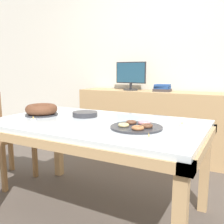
# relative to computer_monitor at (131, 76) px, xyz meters

# --- Properties ---
(ground_plane) EXTENTS (12.00, 12.00, 0.00)m
(ground_plane) POSITION_rel_computer_monitor_xyz_m (0.39, -1.52, -1.05)
(ground_plane) COLOR #564C44
(wall_back) EXTENTS (8.00, 0.10, 2.60)m
(wall_back) POSITION_rel_computer_monitor_xyz_m (0.39, 0.30, 0.25)
(wall_back) COLOR silver
(wall_back) RESTS_ON ground
(dining_table) EXTENTS (1.62, 0.98, 0.74)m
(dining_table) POSITION_rel_computer_monitor_xyz_m (0.39, -1.52, -0.39)
(dining_table) COLOR silver
(dining_table) RESTS_ON ground
(sideboard) EXTENTS (2.17, 0.44, 0.86)m
(sideboard) POSITION_rel_computer_monitor_xyz_m (0.39, 0.00, -0.62)
(sideboard) COLOR tan
(sideboard) RESTS_ON ground
(computer_monitor) EXTENTS (0.42, 0.20, 0.38)m
(computer_monitor) POSITION_rel_computer_monitor_xyz_m (0.00, 0.00, 0.00)
(computer_monitor) COLOR #262628
(computer_monitor) RESTS_ON sideboard
(book_stack) EXTENTS (0.24, 0.18, 0.09)m
(book_stack) POSITION_rel_computer_monitor_xyz_m (0.44, 0.00, -0.15)
(book_stack) COLOR #3F3838
(book_stack) RESTS_ON sideboard
(cake_chocolate_round) EXTENTS (0.28, 0.28, 0.09)m
(cake_chocolate_round) POSITION_rel_computer_monitor_xyz_m (-0.16, -1.52, -0.26)
(cake_chocolate_round) COLOR #333338
(cake_chocolate_round) RESTS_ON dining_table
(pastry_platter) EXTENTS (0.35, 0.35, 0.04)m
(pastry_platter) POSITION_rel_computer_monitor_xyz_m (0.75, -1.59, -0.29)
(pastry_platter) COLOR #333338
(pastry_platter) RESTS_ON dining_table
(plate_stack) EXTENTS (0.21, 0.21, 0.04)m
(plate_stack) POSITION_rel_computer_monitor_xyz_m (0.20, -1.39, -0.29)
(plate_stack) COLOR #333338
(plate_stack) RESTS_ON dining_table
(tealight_right_edge) EXTENTS (0.04, 0.04, 0.04)m
(tealight_right_edge) POSITION_rel_computer_monitor_xyz_m (0.91, -1.81, -0.30)
(tealight_right_edge) COLOR silver
(tealight_right_edge) RESTS_ON dining_table
(tealight_near_cakes) EXTENTS (0.04, 0.04, 0.04)m
(tealight_near_cakes) POSITION_rel_computer_monitor_xyz_m (-0.06, -1.72, -0.30)
(tealight_near_cakes) COLOR silver
(tealight_near_cakes) RESTS_ON dining_table
(tealight_centre) EXTENTS (0.04, 0.04, 0.04)m
(tealight_centre) POSITION_rel_computer_monitor_xyz_m (1.00, -1.37, -0.30)
(tealight_centre) COLOR silver
(tealight_centre) RESTS_ON dining_table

